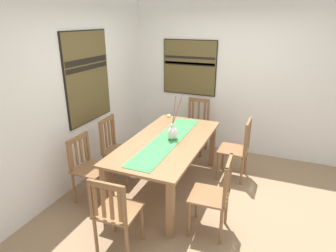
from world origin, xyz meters
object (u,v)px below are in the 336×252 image
chair_3 (237,148)px  chair_5 (116,148)px  painting_on_back_wall (88,77)px  chair_0 (88,167)px  chair_1 (196,125)px  dining_table (167,146)px  chair_2 (116,212)px  painting_on_side_wall (189,68)px  chair_4 (215,194)px  centerpiece_vase (172,132)px

chair_3 → chair_5: bearing=112.2°
painting_on_back_wall → chair_3: bearing=-73.2°
chair_0 → chair_1: (2.03, -0.87, 0.02)m
dining_table → chair_3: (0.66, -0.87, -0.15)m
chair_2 → painting_on_side_wall: (3.00, 0.23, 1.01)m
chair_4 → chair_5: 1.79m
chair_5 → painting_on_back_wall: 1.12m
dining_table → centerpiece_vase: 0.22m
chair_2 → chair_5: 1.54m
painting_on_back_wall → painting_on_side_wall: (1.64, -1.02, -0.04)m
chair_0 → chair_2: bearing=-128.9°
centerpiece_vase → painting_on_side_wall: size_ratio=0.61×
centerpiece_vase → chair_2: size_ratio=0.68×
dining_table → chair_2: 1.35m
chair_0 → chair_3: size_ratio=0.95×
chair_0 → chair_2: (-0.69, -0.85, 0.00)m
centerpiece_vase → chair_1: size_ratio=0.63×
chair_5 → painting_on_back_wall: size_ratio=0.74×
chair_1 → dining_table: bearing=-179.8°
dining_table → chair_0: (-0.65, 0.87, -0.18)m
chair_0 → chair_5: chair_5 is taller
dining_table → chair_4: 1.09m
chair_0 → chair_4: chair_4 is taller
chair_2 → chair_1: bearing=-0.2°
painting_on_side_wall → chair_1: bearing=-139.0°
chair_1 → painting_on_back_wall: bearing=136.9°
chair_2 → chair_3: bearing=-23.8°
chair_1 → chair_5: bearing=149.5°
dining_table → chair_3: size_ratio=2.12×
dining_table → painting_on_back_wall: bearing=89.2°
chair_4 → painting_on_back_wall: (0.68, 2.12, 1.03)m
centerpiece_vase → painting_on_side_wall: bearing=10.8°
chair_0 → painting_on_back_wall: bearing=30.7°
chair_2 → centerpiece_vase: bearing=-3.0°
chair_2 → painting_on_back_wall: bearing=42.6°
chair_4 → chair_3: bearing=-1.0°
chair_4 → chair_5: (0.63, 1.68, 0.00)m
painting_on_side_wall → chair_4: bearing=-154.6°
chair_2 → chair_5: bearing=31.8°
chair_2 → chair_4: size_ratio=0.96×
dining_table → chair_3: bearing=-52.6°
chair_0 → chair_1: size_ratio=0.92×
chair_1 → chair_3: (-0.71, -0.87, 0.00)m
chair_2 → chair_0: bearing=51.1°
painting_on_back_wall → painting_on_side_wall: bearing=-31.9°
chair_0 → painting_on_side_wall: (2.31, -0.62, 1.01)m
chair_4 → painting_on_back_wall: bearing=72.2°
centerpiece_vase → chair_0: 1.22m
chair_0 → chair_4: 1.72m
chair_5 → chair_2: bearing=-148.2°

